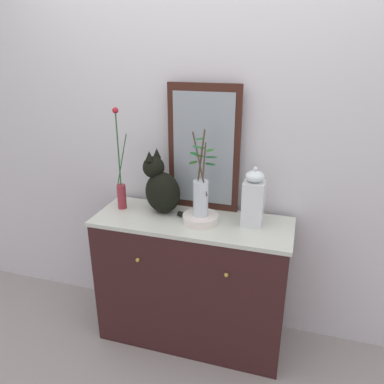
{
  "coord_description": "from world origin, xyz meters",
  "views": [
    {
      "loc": [
        0.58,
        -1.92,
        1.83
      ],
      "look_at": [
        0.0,
        0.0,
        1.04
      ],
      "focal_mm": 34.74,
      "sensor_mm": 36.0,
      "label": 1
    }
  ],
  "objects": [
    {
      "name": "mirror_leaning",
      "position": [
        0.01,
        0.2,
        1.25
      ],
      "size": [
        0.44,
        0.03,
        0.77
      ],
      "color": "#3A1C14",
      "rests_on": "sideboard"
    },
    {
      "name": "ground_plane",
      "position": [
        0.0,
        0.0,
        0.0
      ],
      "size": [
        6.0,
        6.0,
        0.0
      ],
      "primitive_type": "plane",
      "color": "#9D968F"
    },
    {
      "name": "cat_sitting",
      "position": [
        -0.22,
        0.07,
        1.02
      ],
      "size": [
        0.42,
        0.23,
        0.39
      ],
      "color": "black",
      "rests_on": "sideboard"
    },
    {
      "name": "vase_glass_clear",
      "position": [
        0.06,
        -0.01,
        1.05
      ],
      "size": [
        0.15,
        0.23,
        0.5
      ],
      "color": "silver",
      "rests_on": "bowl_porcelain"
    },
    {
      "name": "vase_slim_green",
      "position": [
        -0.48,
        0.04,
        1.01
      ],
      "size": [
        0.09,
        0.06,
        0.64
      ],
      "color": "maroon",
      "rests_on": "sideboard"
    },
    {
      "name": "bowl_porcelain",
      "position": [
        0.06,
        -0.01,
        0.89
      ],
      "size": [
        0.21,
        0.21,
        0.05
      ],
      "primitive_type": "cylinder",
      "color": "silver",
      "rests_on": "sideboard"
    },
    {
      "name": "jar_lidded_porcelain",
      "position": [
        0.35,
        0.05,
        1.02
      ],
      "size": [
        0.12,
        0.12,
        0.35
      ],
      "color": "silver",
      "rests_on": "sideboard"
    },
    {
      "name": "wall_back",
      "position": [
        0.0,
        0.29,
        1.3
      ],
      "size": [
        4.4,
        0.08,
        2.6
      ],
      "primitive_type": "cube",
      "color": "silver",
      "rests_on": "ground_plane"
    },
    {
      "name": "sideboard",
      "position": [
        0.0,
        -0.0,
        0.43
      ],
      "size": [
        1.19,
        0.46,
        0.86
      ],
      "color": "#371A1A",
      "rests_on": "ground_plane"
    }
  ]
}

